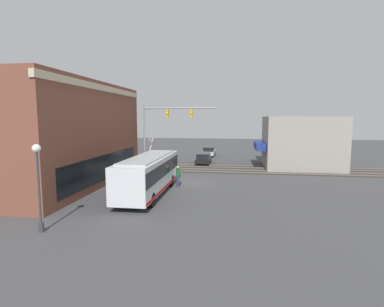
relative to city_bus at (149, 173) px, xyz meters
The scene contains 13 objects.
ground_plane 5.92m from the city_bus, 29.54° to the right, with size 120.00×120.00×0.00m, color #424244.
brick_building 10.08m from the city_bus, 75.77° to the left, with size 18.03×9.39×9.15m.
shop_building 21.17m from the city_bus, 43.66° to the right, with size 8.02×9.84×6.19m.
city_bus is the anchor object (origin of this frame).
traffic_signal_gantry 10.44m from the city_bus, ahead, with size 0.42×8.06×7.47m.
crossing_signal 9.45m from the city_bus, 14.70° to the left, with size 1.41×1.18×3.81m.
streetlamp 9.29m from the city_bus, 158.15° to the left, with size 0.44×0.44×4.70m.
rail_track_near 11.42m from the city_bus, 14.35° to the right, with size 2.60×60.00×0.15m.
rail_track_far 14.51m from the city_bus, 11.20° to the right, with size 2.60×60.00×0.15m.
parked_car_black 16.69m from the city_bus, ahead, with size 4.60×1.82×1.40m.
parked_car_silver 24.75m from the city_bus, ahead, with size 4.36×1.82×1.47m.
pedestrian_near_bus 3.44m from the city_bus, 31.59° to the right, with size 0.34×0.34×1.85m.
pedestrian_at_crossing 10.10m from the city_bus, 12.23° to the left, with size 0.34×0.34×1.72m.
Camera 1 is at (-27.50, -3.90, 6.04)m, focal length 28.00 mm.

